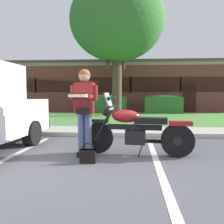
% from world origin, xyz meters
% --- Properties ---
extents(ground_plane, '(140.00, 140.00, 0.00)m').
position_xyz_m(ground_plane, '(0.00, 0.00, 0.00)').
color(ground_plane, '#4C4C51').
extents(curb_strip, '(60.00, 0.20, 0.12)m').
position_xyz_m(curb_strip, '(0.00, 2.89, 0.06)').
color(curb_strip, '#B7B2A8').
rests_on(curb_strip, ground).
extents(concrete_walk, '(60.00, 1.50, 0.08)m').
position_xyz_m(concrete_walk, '(0.00, 3.74, 0.04)').
color(concrete_walk, '#B7B2A8').
rests_on(concrete_walk, ground).
extents(grass_lawn, '(60.00, 7.30, 0.06)m').
position_xyz_m(grass_lawn, '(0.00, 8.14, 0.03)').
color(grass_lawn, '#518E3D').
rests_on(grass_lawn, ground).
extents(stall_stripe_0, '(0.21, 4.40, 0.01)m').
position_xyz_m(stall_stripe_0, '(-2.35, 0.20, 0.00)').
color(stall_stripe_0, silver).
rests_on(stall_stripe_0, ground).
extents(stall_stripe_1, '(0.21, 4.40, 0.01)m').
position_xyz_m(stall_stripe_1, '(0.46, 0.20, 0.00)').
color(stall_stripe_1, silver).
rests_on(stall_stripe_1, ground).
extents(motorcycle, '(2.24, 0.82, 1.26)m').
position_xyz_m(motorcycle, '(0.20, 0.81, 0.49)').
color(motorcycle, black).
rests_on(motorcycle, ground).
extents(rider_person, '(0.53, 0.60, 1.70)m').
position_xyz_m(rider_person, '(-0.90, 0.60, 1.01)').
color(rider_person, black).
rests_on(rider_person, ground).
extents(handbag, '(0.28, 0.13, 0.36)m').
position_xyz_m(handbag, '(-0.76, 0.18, 0.14)').
color(handbag, black).
rests_on(handbag, ground).
extents(shade_tree, '(5.40, 5.40, 7.76)m').
position_xyz_m(shade_tree, '(-0.73, 9.75, 5.43)').
color(shade_tree, '#4C3D2D').
rests_on(shade_tree, ground).
extents(hedge_left, '(2.94, 0.90, 1.24)m').
position_xyz_m(hedge_left, '(-1.66, 11.66, 0.65)').
color(hedge_left, '#336B2D').
rests_on(hedge_left, ground).
extents(hedge_center_left, '(2.45, 0.90, 1.24)m').
position_xyz_m(hedge_center_left, '(2.23, 11.66, 0.65)').
color(hedge_center_left, '#336B2D').
rests_on(hedge_center_left, ground).
extents(brick_building, '(20.95, 8.15, 3.82)m').
position_xyz_m(brick_building, '(0.11, 17.07, 1.91)').
color(brick_building, brown).
rests_on(brick_building, ground).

